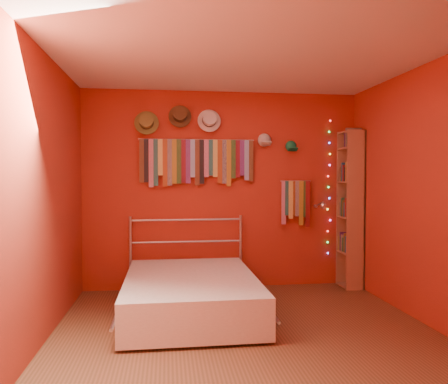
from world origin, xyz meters
name	(u,v)px	position (x,y,z in m)	size (l,w,h in m)	color
ground	(248,336)	(0.00, 0.00, 0.00)	(3.50, 3.50, 0.00)	brown
back_wall	(223,190)	(0.00, 1.75, 1.25)	(3.50, 0.02, 2.50)	maroon
right_wall	(432,195)	(1.75, 0.00, 1.25)	(0.02, 3.50, 2.50)	maroon
left_wall	(40,197)	(-1.75, 0.00, 1.25)	(0.02, 3.50, 2.50)	maroon
ceiling	(248,53)	(0.00, 0.00, 2.50)	(3.50, 3.50, 0.02)	white
tie_rack	(196,160)	(-0.34, 1.68, 1.63)	(1.45, 0.03, 0.60)	silver
small_tie_rack	(296,200)	(0.95, 1.69, 1.12)	(0.40, 0.03, 0.60)	silver
fedora_olive	(146,122)	(-0.95, 1.65, 2.09)	(0.30, 0.16, 0.29)	olive
fedora_brown	(180,115)	(-0.54, 1.65, 2.18)	(0.28, 0.15, 0.28)	#4D341B
fedora_white	(209,120)	(-0.18, 1.65, 2.13)	(0.29, 0.16, 0.29)	silver
cap_white	(264,140)	(0.53, 1.70, 1.89)	(0.17, 0.22, 0.17)	beige
cap_green	(291,146)	(0.88, 1.70, 1.81)	(0.16, 0.20, 0.16)	#1C7F4E
fairy_lights	(329,187)	(1.40, 1.71, 1.28)	(0.06, 0.02, 1.76)	#FF3333
reading_lamp	(322,206)	(1.23, 1.50, 1.05)	(0.08, 0.33, 0.10)	silver
bookshelf	(353,208)	(1.66, 1.53, 1.02)	(0.25, 0.34, 2.00)	#AE734E
bed	(191,293)	(-0.47, 0.67, 0.22)	(1.41, 1.93, 0.93)	silver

